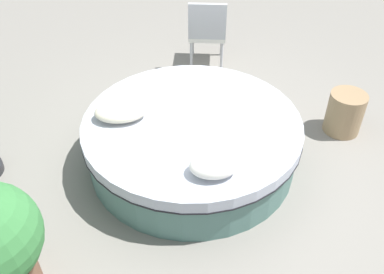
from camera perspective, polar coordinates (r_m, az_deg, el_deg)
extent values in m
plane|color=gray|center=(4.64, 0.00, -3.16)|extent=(16.00, 16.00, 0.00)
cylinder|color=#4C726B|center=(4.51, 0.00, -1.18)|extent=(2.19, 2.19, 0.42)
cylinder|color=black|center=(4.37, 0.00, 0.91)|extent=(2.27, 2.27, 0.02)
cylinder|color=#B2B7C6|center=(4.33, 0.00, 1.59)|extent=(2.26, 2.26, 0.13)
ellipsoid|color=beige|center=(4.34, -9.65, 3.44)|extent=(0.53, 0.35, 0.17)
ellipsoid|color=white|center=(3.65, 3.01, -3.85)|extent=(0.43, 0.31, 0.18)
cylinder|color=#B7B7BC|center=(6.55, 0.08, 12.81)|extent=(0.04, 0.04, 0.42)
cylinder|color=#B7B7BC|center=(6.55, 4.03, 12.69)|extent=(0.04, 0.04, 0.42)
cylinder|color=#B7B7BC|center=(6.18, -0.11, 11.07)|extent=(0.04, 0.04, 0.42)
cylinder|color=#B7B7BC|center=(6.18, 4.05, 10.95)|extent=(0.04, 0.04, 0.42)
cube|color=white|center=(6.25, 2.07, 13.87)|extent=(0.60, 0.58, 0.06)
cube|color=#B7B7BC|center=(5.94, 2.08, 15.39)|extent=(0.52, 0.14, 0.50)
cylinder|color=#997A56|center=(5.22, 20.03, 3.11)|extent=(0.42, 0.42, 0.50)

